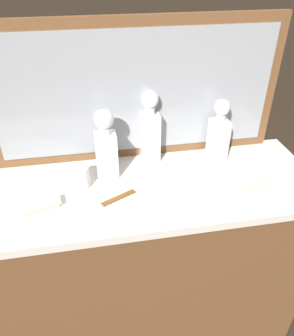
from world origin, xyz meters
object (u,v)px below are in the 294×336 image
(silver_brush_far_left, at_px, (41,205))
(porcelain_dish, at_px, (187,208))
(crystal_decanter_right, at_px, (150,133))
(tortoiseshell_comb, at_px, (119,198))
(crystal_decanter_far_left, at_px, (218,136))
(crystal_tumbler_far_left, at_px, (79,178))
(crystal_decanter_left, at_px, (106,150))
(silver_brush_rear, at_px, (247,185))

(silver_brush_far_left, bearing_deg, porcelain_dish, -11.35)
(crystal_decanter_right, xyz_separation_m, silver_brush_far_left, (-0.43, -0.25, -0.11))
(crystal_decanter_right, bearing_deg, tortoiseshell_comb, -122.89)
(crystal_decanter_far_left, height_order, crystal_tumbler_far_left, crystal_decanter_far_left)
(porcelain_dish, bearing_deg, tortoiseshell_comb, 155.53)
(crystal_decanter_left, bearing_deg, silver_brush_far_left, -145.63)
(crystal_decanter_far_left, bearing_deg, tortoiseshell_comb, -155.16)
(crystal_decanter_far_left, xyz_separation_m, silver_brush_rear, (0.04, -0.23, -0.09))
(crystal_decanter_left, distance_m, crystal_decanter_right, 0.20)
(silver_brush_rear, bearing_deg, crystal_decanter_left, 159.82)
(silver_brush_far_left, distance_m, porcelain_dish, 0.51)
(crystal_decanter_left, relative_size, porcelain_dish, 4.46)
(crystal_decanter_left, relative_size, crystal_decanter_far_left, 1.04)
(crystal_decanter_right, distance_m, silver_brush_far_left, 0.51)
(crystal_decanter_left, height_order, tortoiseshell_comb, crystal_decanter_left)
(crystal_decanter_right, bearing_deg, silver_brush_rear, -39.94)
(crystal_decanter_far_left, xyz_separation_m, porcelain_dish, (-0.22, -0.31, -0.10))
(crystal_decanter_left, xyz_separation_m, crystal_tumbler_far_left, (-0.11, -0.07, -0.07))
(crystal_decanter_left, bearing_deg, silver_brush_rear, -20.18)
(crystal_decanter_far_left, bearing_deg, crystal_tumbler_far_left, -169.64)
(crystal_decanter_right, height_order, silver_brush_rear, crystal_decanter_right)
(silver_brush_rear, xyz_separation_m, tortoiseshell_comb, (-0.48, 0.02, -0.01))
(crystal_decanter_right, xyz_separation_m, silver_brush_rear, (0.32, -0.27, -0.11))
(crystal_decanter_left, relative_size, crystal_tumbler_far_left, 3.18)
(crystal_tumbler_far_left, relative_size, silver_brush_rear, 0.55)
(crystal_decanter_left, relative_size, tortoiseshell_comb, 2.10)
(crystal_decanter_left, xyz_separation_m, silver_brush_rear, (0.51, -0.19, -0.10))
(crystal_decanter_right, bearing_deg, crystal_decanter_far_left, -8.83)
(crystal_decanter_left, xyz_separation_m, silver_brush_far_left, (-0.25, -0.17, -0.10))
(crystal_tumbler_far_left, height_order, silver_brush_far_left, crystal_tumbler_far_left)
(crystal_decanter_far_left, bearing_deg, crystal_decanter_left, -175.10)
(silver_brush_rear, bearing_deg, silver_brush_far_left, 178.54)
(crystal_tumbler_far_left, distance_m, porcelain_dish, 0.42)
(crystal_decanter_right, xyz_separation_m, porcelain_dish, (0.06, -0.35, -0.12))
(crystal_decanter_left, height_order, crystal_tumbler_far_left, crystal_decanter_left)
(crystal_tumbler_far_left, bearing_deg, tortoiseshell_comb, -36.31)
(crystal_decanter_right, height_order, crystal_decanter_far_left, crystal_decanter_right)
(crystal_decanter_right, relative_size, porcelain_dish, 4.89)
(crystal_decanter_left, height_order, porcelain_dish, crystal_decanter_left)
(silver_brush_far_left, bearing_deg, crystal_decanter_left, 34.37)
(crystal_decanter_right, bearing_deg, crystal_decanter_left, -155.69)
(porcelain_dish, bearing_deg, silver_brush_rear, 17.22)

